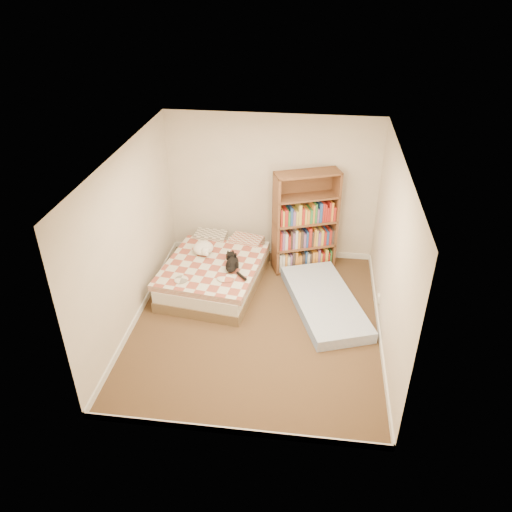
# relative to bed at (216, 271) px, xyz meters

# --- Properties ---
(room) EXTENTS (3.51, 4.01, 2.51)m
(room) POSITION_rel_bed_xyz_m (0.78, -0.93, 0.96)
(room) COLOR #49361F
(room) RESTS_ON ground
(bed) EXTENTS (1.61, 2.09, 0.52)m
(bed) POSITION_rel_bed_xyz_m (0.00, 0.00, 0.00)
(bed) COLOR brown
(bed) RESTS_ON room
(bookshelf) EXTENTS (1.15, 0.70, 1.72)m
(bookshelf) POSITION_rel_bed_xyz_m (1.37, 0.71, 0.38)
(bookshelf) COLOR brown
(bookshelf) RESTS_ON room
(floor_mattress) EXTENTS (1.45, 2.09, 0.17)m
(floor_mattress) POSITION_rel_bed_xyz_m (1.75, -0.41, -0.15)
(floor_mattress) COLOR #7D99D1
(floor_mattress) RESTS_ON room
(black_cat) EXTENTS (0.31, 0.73, 0.16)m
(black_cat) POSITION_rel_bed_xyz_m (0.32, -0.20, 0.30)
(black_cat) COLOR black
(black_cat) RESTS_ON bed
(white_dog) EXTENTS (0.42, 0.44, 0.18)m
(white_dog) POSITION_rel_bed_xyz_m (-0.21, 0.15, 0.32)
(white_dog) COLOR white
(white_dog) RESTS_ON bed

